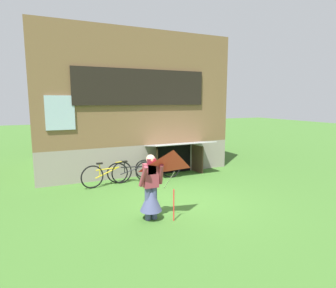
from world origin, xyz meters
The scene contains 7 objects.
ground_plane centered at (0.00, 0.00, 0.00)m, with size 60.00×60.00×0.00m, color #3D6B28.
log_house centered at (0.00, 5.55, 2.64)m, with size 7.34×6.23×5.29m.
person centered at (-1.15, -0.79, 0.65)m, with size 0.61×0.52×1.56m.
kite centered at (-0.83, -1.34, 1.30)m, with size 1.01×0.98×1.63m.
bicycle_green centered at (0.38, 2.51, 0.36)m, with size 1.56×0.57×0.74m.
bicycle_black centered at (-0.63, 2.38, 0.37)m, with size 1.65×0.39×0.76m.
bicycle_yellow centered at (-1.48, 2.31, 0.39)m, with size 1.76×0.33×0.81m.
Camera 1 is at (-3.45, -6.76, 2.78)m, focal length 30.43 mm.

